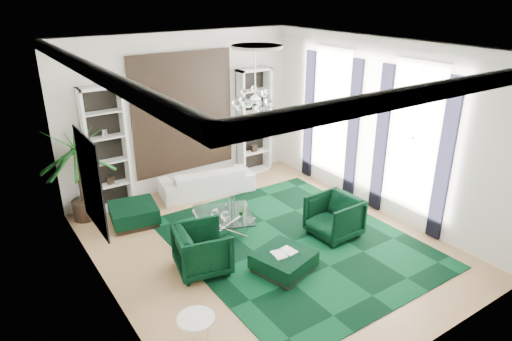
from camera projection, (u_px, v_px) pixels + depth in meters
floor at (265, 245)px, 9.01m from camera, size 6.00×7.00×0.02m
ceiling at (267, 46)px, 7.57m from camera, size 6.00×7.00×0.02m
wall_back at (182, 113)px, 10.98m from camera, size 6.00×0.02×3.80m
wall_front at (431, 235)px, 5.59m from camera, size 6.00×0.02×3.80m
wall_left at (100, 193)px, 6.72m from camera, size 0.02×7.00×3.80m
wall_right at (380, 127)px, 9.85m from camera, size 0.02×7.00×3.80m
crown_molding at (267, 53)px, 7.61m from camera, size 6.00×7.00×0.18m
ceiling_medallion at (257, 47)px, 7.81m from camera, size 0.90×0.90×0.05m
tapestry at (183, 113)px, 10.94m from camera, size 2.50×0.06×2.80m
shelving_left at (107, 150)px, 10.00m from camera, size 0.90×0.38×2.80m
shelving_right at (254, 122)px, 12.03m from camera, size 0.90×0.38×2.80m
painting at (92, 182)px, 7.22m from camera, size 0.04×1.30×1.60m
window_near at (414, 138)px, 9.15m from camera, size 0.03×1.10×2.90m
curtain_near_a at (445, 162)px, 8.63m from camera, size 0.07×0.30×3.25m
curtain_near_b at (381, 140)px, 9.82m from camera, size 0.07×0.30×3.25m
window_far at (331, 112)px, 10.99m from camera, size 0.03×1.10×2.90m
curtain_far_a at (353, 131)px, 10.47m from camera, size 0.07×0.30×3.25m
curtain_far_b at (309, 116)px, 11.66m from camera, size 0.07×0.30×3.25m
rug at (294, 242)px, 9.07m from camera, size 4.20×5.00×0.02m
sofa at (207, 180)px, 11.11m from camera, size 2.37×1.24×0.66m
armchair_left at (203, 249)px, 8.04m from camera, size 1.10×1.08×0.85m
armchair_right at (334, 217)px, 9.17m from camera, size 0.95×0.92×0.85m
coffee_table at (223, 223)px, 9.39m from camera, size 1.51×1.51×0.40m
ottoman_side at (134, 214)px, 9.73m from camera, size 1.08×1.08×0.42m
ottoman_front at (283, 262)px, 8.10m from camera, size 1.13×1.13×0.37m
book at (284, 252)px, 8.03m from camera, size 0.44×0.29×0.03m
side_table at (197, 333)px, 6.35m from camera, size 0.63×0.63×0.50m
palm at (77, 162)px, 9.50m from camera, size 1.68×1.68×2.64m
chandelier at (255, 101)px, 8.05m from camera, size 0.85×0.85×0.73m
table_plant at (241, 210)px, 9.23m from camera, size 0.15×0.13×0.25m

